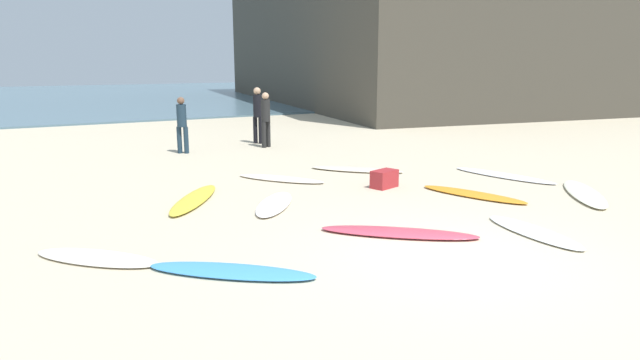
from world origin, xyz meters
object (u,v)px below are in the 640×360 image
Objects in this scene: surfboard_1 at (97,258)px; surfboard_9 at (584,193)px; beachgoer_mid at (266,117)px; surfboard_2 at (533,232)px; surfboard_7 at (399,232)px; surfboard_0 at (281,179)px; surfboard_3 at (194,199)px; surfboard_5 at (473,194)px; beach_cooler at (384,179)px; beachgoer_far at (258,112)px; surfboard_6 at (274,204)px; beachgoer_near at (182,122)px; surfboard_10 at (503,175)px; surfboard_4 at (231,271)px; surfboard_8 at (356,169)px.

surfboard_9 reaches higher than surfboard_1.
beachgoer_mid reaches higher than surfboard_9.
surfboard_2 is 0.80× the size of surfboard_7.
surfboard_3 is (-2.31, -0.97, 0.01)m from surfboard_0.
surfboard_5 is 3.91× the size of beach_cooler.
surfboard_3 reaches higher than surfboard_5.
beachgoer_far is (4.08, 6.56, 0.99)m from surfboard_3.
beach_cooler reaches higher than surfboard_1.
surfboard_5 is 8.10m from beachgoer_mid.
surfboard_3 reaches higher than surfboard_7.
surfboard_9 is 4.07m from beach_cooler.
surfboard_2 is 1.03× the size of surfboard_6.
surfboard_6 is 1.16× the size of beachgoer_near.
surfboard_5 is 0.88× the size of surfboard_10.
surfboard_1 is at bearing 85.94° from surfboard_4.
surfboard_7 is (0.99, -2.58, 0.00)m from surfboard_6.
beach_cooler reaches higher than surfboard_2.
surfboard_8 is 1.27× the size of beachgoer_far.
beachgoer_near is 2.82m from beachgoer_far.
beach_cooler is at bearing 95.41° from surfboard_0.
surfboard_1 is at bearing -15.80° from surfboard_8.
surfboard_5 is 2.28m from surfboard_10.
surfboard_6 is at bearing -44.76° from surfboard_2.
surfboard_8 is 0.92× the size of surfboard_9.
surfboard_4 is (-4.79, 0.70, 0.01)m from surfboard_2.
surfboard_3 is 3.98m from surfboard_4.
surfboard_1 is 0.76× the size of surfboard_9.
surfboard_7 is (-0.09, -4.62, 0.00)m from surfboard_0.
surfboard_9 is (4.80, -4.32, 0.01)m from surfboard_0.
surfboard_6 is 0.74× the size of surfboard_10.
surfboard_2 is 4.59m from surfboard_6.
surfboard_9 reaches higher than surfboard_5.
surfboard_9 is 1.48× the size of beachgoer_mid.
surfboard_6 is 8.20m from beachgoer_far.
beachgoer_mid is (2.62, -0.12, 0.04)m from beachgoer_near.
surfboard_5 is 3.41m from surfboard_8.
beachgoer_far reaches higher than surfboard_8.
surfboard_7 is at bearing -25.37° from surfboard_3.
surfboard_10 is at bearing 23.62° from surfboard_3.
surfboard_0 is at bearing 46.88° from beachgoer_mid.
surfboard_2 is at bearing -116.19° from surfboard_9.
surfboard_9 reaches higher than surfboard_7.
surfboard_1 is at bearing -12.45° from surfboard_2.
surfboard_3 is at bearing -14.58° from surfboard_0.
surfboard_0 is 0.97× the size of surfboard_4.
beach_cooler is at bearing -81.25° from surfboard_2.
beachgoer_far reaches higher than surfboard_0.
surfboard_8 is 1.91m from beach_cooler.
beachgoer_far reaches higher than surfboard_9.
beachgoer_mid is at bearing 88.26° from surfboard_3.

